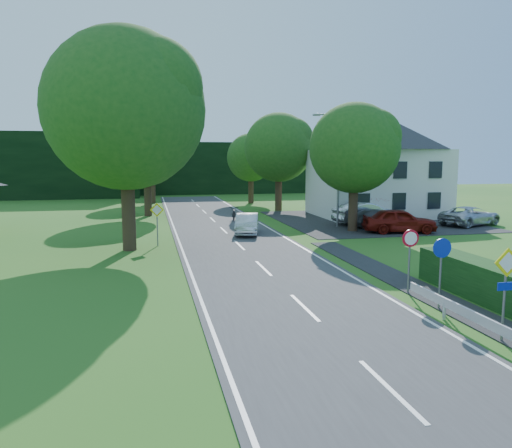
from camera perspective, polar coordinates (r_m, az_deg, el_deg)
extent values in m
cube|color=#363639|center=(24.27, -0.22, -4.11)|extent=(7.00, 80.00, 0.04)
cube|color=black|center=(40.31, 12.75, 0.39)|extent=(14.00, 16.00, 0.04)
cube|color=white|center=(23.82, -7.91, -4.35)|extent=(0.12, 80.00, 0.01)
cube|color=white|center=(25.13, 7.07, -3.71)|extent=(0.12, 80.00, 0.01)
cube|color=black|center=(70.46, -1.61, 6.42)|extent=(30.00, 5.00, 7.00)
cube|color=silver|center=(43.62, 13.59, 4.57)|extent=(10.00, 8.00, 5.60)
pyramid|color=#28292D|center=(43.62, 13.77, 10.21)|extent=(10.60, 8.40, 3.00)
cylinder|color=slate|center=(35.76, 9.41, 5.98)|extent=(0.16, 0.16, 8.00)
cylinder|color=slate|center=(35.58, 8.32, 12.28)|extent=(1.70, 0.10, 0.10)
cube|color=slate|center=(35.28, 6.92, 12.27)|extent=(0.50, 0.18, 0.12)
cylinder|color=slate|center=(15.02, 26.50, -7.66)|extent=(0.07, 0.07, 2.40)
cube|color=yellow|center=(14.78, 26.80, -3.94)|extent=(0.78, 0.04, 0.78)
cube|color=white|center=(14.78, 26.80, -3.94)|extent=(0.57, 0.05, 0.57)
cube|color=#0B27AE|center=(14.91, 26.65, -6.39)|extent=(0.50, 0.04, 0.22)
cylinder|color=slate|center=(17.40, 20.31, -5.65)|extent=(0.07, 0.07, 2.20)
cylinder|color=#0B27AE|center=(17.19, 20.50, -2.58)|extent=(0.64, 0.04, 0.64)
cylinder|color=slate|center=(19.07, 17.09, -4.37)|extent=(0.07, 0.07, 2.20)
cylinder|color=red|center=(18.88, 17.24, -1.57)|extent=(0.64, 0.04, 0.64)
cylinder|color=white|center=(18.86, 17.27, -1.58)|extent=(0.48, 0.04, 0.48)
cylinder|color=slate|center=(28.51, -11.21, -0.30)|extent=(0.07, 0.07, 2.20)
cube|color=yellow|center=(28.37, -11.26, 1.59)|extent=(0.78, 0.04, 0.78)
cube|color=white|center=(28.37, -11.26, 1.59)|extent=(0.57, 0.05, 0.57)
imported|color=silver|center=(32.14, -1.04, 0.01)|extent=(2.27, 4.21, 1.32)
imported|color=black|center=(39.34, -2.53, 1.22)|extent=(1.12, 2.17, 1.09)
imported|color=maroon|center=(34.06, 16.08, 0.38)|extent=(5.01, 2.81, 1.61)
imported|color=#B8B8BD|center=(37.92, 12.45, 1.22)|extent=(5.16, 2.59, 1.63)
imported|color=#494A4E|center=(36.24, 13.92, 0.62)|extent=(4.63, 2.38, 1.29)
imported|color=silver|center=(39.59, 23.30, 0.86)|extent=(5.44, 3.82, 1.38)
imported|color=#B60E12|center=(39.63, 13.34, 1.73)|extent=(2.27, 2.31, 1.99)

